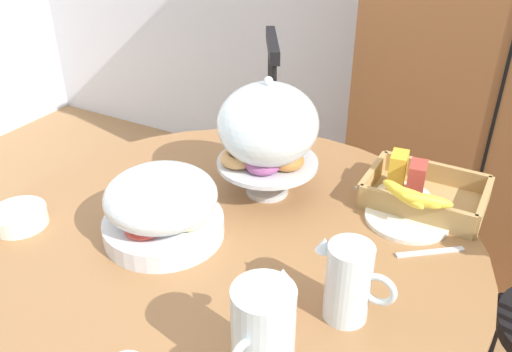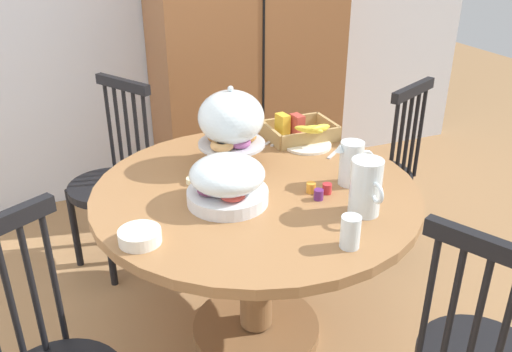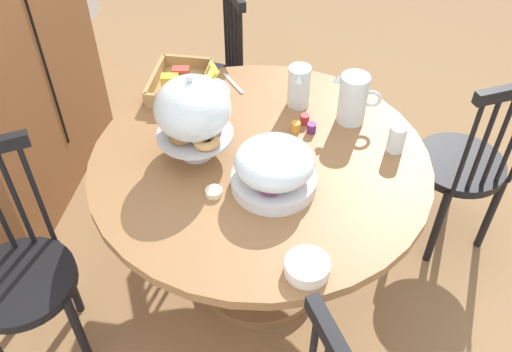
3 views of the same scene
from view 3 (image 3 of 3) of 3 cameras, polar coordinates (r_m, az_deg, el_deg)
name	(u,v)px [view 3 (image 3 of 3)]	position (r m, az deg, el deg)	size (l,w,h in m)	color
ground_plane	(294,285)	(2.60, 3.95, -11.05)	(10.00, 10.00, 0.00)	#997047
dining_table	(260,195)	(2.20, 0.38, -1.98)	(1.27, 1.27, 0.74)	olive
windsor_chair_by_cabinet	(463,167)	(2.62, 20.42, 0.86)	(0.44, 0.45, 0.97)	black
windsor_chair_facing_door	(210,85)	(2.96, -4.77, 9.31)	(0.44, 0.44, 0.97)	black
windsor_chair_far_side	(20,277)	(2.23, -23.03, -9.49)	(0.45, 0.46, 0.97)	black
pastry_stand_with_dome	(193,112)	(1.97, -6.48, 6.57)	(0.28, 0.28, 0.34)	silver
fruit_platter_covered	(274,168)	(1.90, 1.87, 0.81)	(0.30, 0.30, 0.18)	silver
orange_juice_pitcher	(353,101)	(2.22, 9.90, 7.60)	(0.11, 0.19, 0.21)	silver
milk_pitcher	(299,88)	(2.29, 4.43, 9.00)	(0.17, 0.09, 0.18)	silver
cereal_basket	(184,83)	(2.40, -7.43, 9.47)	(0.32, 0.30, 0.12)	tan
china_plate_large	(204,92)	(2.40, -5.33, 8.56)	(0.22, 0.22, 0.01)	white
china_plate_small	(183,93)	(2.38, -7.50, 8.44)	(0.15, 0.15, 0.01)	white
cereal_bowl	(307,267)	(1.70, 5.27, -9.28)	(0.14, 0.14, 0.04)	white
drinking_glass	(397,139)	(2.13, 14.22, 3.74)	(0.06, 0.06, 0.11)	silver
butter_dish	(214,192)	(1.93, -4.35, -1.65)	(0.06, 0.06, 0.02)	beige
jam_jar_strawberry	(305,119)	(2.22, 5.02, 5.83)	(0.04, 0.04, 0.04)	#B7282D
jam_jar_apricot	(296,127)	(2.18, 4.11, 5.07)	(0.04, 0.04, 0.04)	orange
jam_jar_grape	(311,128)	(2.18, 5.70, 4.92)	(0.04, 0.04, 0.04)	#5B2366
table_knife	(174,102)	(2.36, -8.41, 7.49)	(0.17, 0.01, 0.01)	silver
dinner_fork	(167,104)	(2.35, -9.09, 7.26)	(0.17, 0.01, 0.01)	silver
soup_spoon	(233,83)	(2.45, -2.34, 9.46)	(0.17, 0.01, 0.01)	silver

